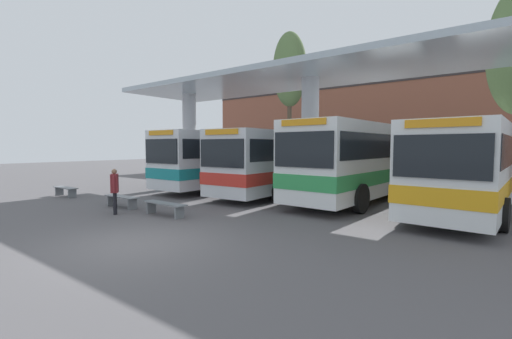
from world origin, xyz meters
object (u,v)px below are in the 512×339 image
(transit_bus_right_bay, at_px, (363,158))
(waiting_bench_near_pillar, at_px, (122,199))
(waiting_bench_mid_platform, at_px, (66,190))
(waiting_bench_far_platform, at_px, (165,206))
(pedestrian_waiting, at_px, (115,187))
(transit_bus_left_bay, at_px, (235,157))
(transit_bus_far_right_bay, at_px, (472,164))
(transit_bus_center_bay, at_px, (295,159))
(poplar_tree_behind_left, at_px, (290,71))

(transit_bus_right_bay, bearing_deg, waiting_bench_near_pillar, 50.89)
(waiting_bench_mid_platform, bearing_deg, waiting_bench_far_platform, 0.00)
(waiting_bench_far_platform, bearing_deg, waiting_bench_near_pillar, 180.00)
(transit_bus_right_bay, distance_m, waiting_bench_far_platform, 9.03)
(pedestrian_waiting, bearing_deg, waiting_bench_near_pillar, 176.39)
(transit_bus_left_bay, height_order, waiting_bench_far_platform, transit_bus_left_bay)
(waiting_bench_mid_platform, xyz_separation_m, waiting_bench_far_platform, (7.60, 0.00, 0.01))
(transit_bus_far_right_bay, bearing_deg, waiting_bench_near_pillar, 37.71)
(waiting_bench_near_pillar, distance_m, pedestrian_waiting, 1.56)
(transit_bus_far_right_bay, distance_m, waiting_bench_far_platform, 11.66)
(waiting_bench_far_platform, bearing_deg, transit_bus_left_bay, 114.10)
(transit_bus_center_bay, height_order, waiting_bench_far_platform, transit_bus_center_bay)
(transit_bus_right_bay, height_order, poplar_tree_behind_left, poplar_tree_behind_left)
(transit_bus_right_bay, distance_m, waiting_bench_mid_platform, 14.27)
(transit_bus_right_bay, distance_m, waiting_bench_near_pillar, 10.57)
(transit_bus_left_bay, xyz_separation_m, waiting_bench_near_pillar, (0.84, -7.93, -1.46))
(transit_bus_right_bay, bearing_deg, poplar_tree_behind_left, -36.02)
(transit_bus_right_bay, relative_size, transit_bus_far_right_bay, 0.92)
(transit_bus_far_right_bay, relative_size, poplar_tree_behind_left, 1.06)
(waiting_bench_far_platform, distance_m, pedestrian_waiting, 1.98)
(waiting_bench_far_platform, bearing_deg, transit_bus_right_bay, 61.56)
(waiting_bench_near_pillar, bearing_deg, pedestrian_waiting, -40.35)
(waiting_bench_mid_platform, bearing_deg, transit_bus_far_right_bay, 26.10)
(transit_bus_right_bay, bearing_deg, pedestrian_waiting, 58.62)
(waiting_bench_mid_platform, bearing_deg, poplar_tree_behind_left, 73.57)
(waiting_bench_far_platform, bearing_deg, waiting_bench_mid_platform, 180.00)
(waiting_bench_near_pillar, bearing_deg, transit_bus_center_bay, 71.87)
(transit_bus_left_bay, bearing_deg, waiting_bench_far_platform, 114.14)
(pedestrian_waiting, relative_size, poplar_tree_behind_left, 0.15)
(transit_bus_far_right_bay, xyz_separation_m, poplar_tree_behind_left, (-11.95, 6.09, 6.13))
(transit_bus_center_bay, bearing_deg, transit_bus_far_right_bay, 172.50)
(transit_bus_right_bay, relative_size, pedestrian_waiting, 6.39)
(transit_bus_center_bay, distance_m, transit_bus_right_bay, 4.19)
(transit_bus_right_bay, height_order, waiting_bench_near_pillar, transit_bus_right_bay)
(transit_bus_center_bay, xyz_separation_m, waiting_bench_mid_platform, (-7.73, -8.67, -1.42))
(waiting_bench_near_pillar, height_order, pedestrian_waiting, pedestrian_waiting)
(transit_bus_center_bay, relative_size, pedestrian_waiting, 7.54)
(transit_bus_left_bay, xyz_separation_m, poplar_tree_behind_left, (0.07, 6.03, 6.10))
(transit_bus_center_bay, xyz_separation_m, poplar_tree_behind_left, (-3.61, 5.29, 6.14))
(transit_bus_right_bay, xyz_separation_m, waiting_bench_far_platform, (-4.23, -7.82, -1.55))
(transit_bus_right_bay, xyz_separation_m, poplar_tree_behind_left, (-7.71, 6.14, 6.01))
(pedestrian_waiting, distance_m, poplar_tree_behind_left, 16.50)
(transit_bus_far_right_bay, height_order, waiting_bench_mid_platform, transit_bus_far_right_bay)
(transit_bus_center_bay, distance_m, transit_bus_far_right_bay, 8.38)
(transit_bus_center_bay, height_order, pedestrian_waiting, transit_bus_center_bay)
(transit_bus_center_bay, bearing_deg, waiting_bench_far_platform, 87.09)
(transit_bus_center_bay, xyz_separation_m, transit_bus_right_bay, (4.11, -0.85, 0.14))
(transit_bus_far_right_bay, distance_m, waiting_bench_near_pillar, 13.75)
(transit_bus_far_right_bay, bearing_deg, transit_bus_right_bay, 3.30)
(transit_bus_left_bay, bearing_deg, pedestrian_waiting, 102.26)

